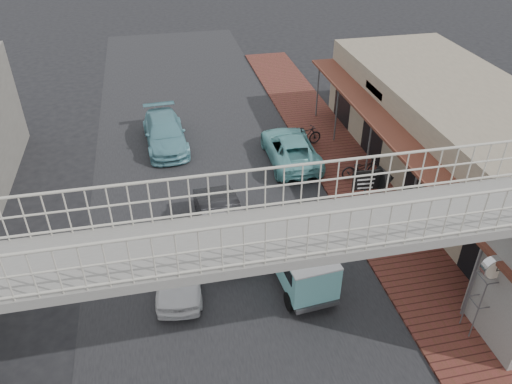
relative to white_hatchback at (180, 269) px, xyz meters
name	(u,v)px	position (x,y,z in m)	size (l,w,h in m)	color
ground	(231,283)	(1.68, -0.35, -0.64)	(120.00, 120.00, 0.00)	black
road_strip	(231,283)	(1.68, -0.35, -0.63)	(10.00, 60.00, 0.01)	black
sidewalk	(373,209)	(8.18, 2.65, -0.59)	(3.00, 40.00, 0.10)	brown
shophouse_row	(468,145)	(12.65, 3.65, 1.37)	(7.20, 18.00, 4.00)	gray
footbridge	(255,302)	(1.68, -4.35, 2.54)	(16.40, 2.40, 6.34)	gray
white_hatchback	(180,269)	(0.00, 0.00, 0.00)	(1.50, 3.73, 1.27)	white
dark_sedan	(222,223)	(1.78, 2.12, 0.08)	(1.51, 4.33, 1.43)	black
angkot_curb	(290,148)	(5.88, 7.31, 0.03)	(2.20, 4.77, 1.32)	#6FBFC1
angkot_far	(165,133)	(0.13, 10.10, 0.06)	(1.95, 4.80, 1.39)	#67A7B3
angkot_van	(299,255)	(3.94, -0.67, 0.47)	(1.92, 3.69, 1.75)	black
motorcycle_near	(361,168)	(8.54, 5.00, -0.05)	(0.65, 1.85, 0.97)	black
motorcycle_far	(306,136)	(6.98, 8.40, -0.02)	(0.49, 1.73, 1.04)	black
street_clock	(492,271)	(8.58, -3.96, 1.85)	(0.71, 0.57, 2.87)	#59595B
arrow_sign	(385,179)	(7.77, 1.40, 1.68)	(1.61, 1.02, 2.75)	#59595B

